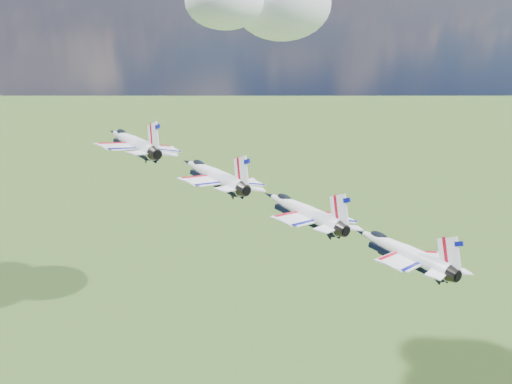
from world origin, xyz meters
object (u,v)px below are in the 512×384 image
object	(u,v)px
jet_1	(213,174)
jet_3	(401,251)
jet_0	(132,142)
jet_2	(302,211)

from	to	relation	value
jet_1	jet_3	xyz separation A→B (m)	(18.38, -15.25, -5.80)
jet_0	jet_2	size ratio (longest dim) A/B	1.00
jet_2	jet_3	xyz separation A→B (m)	(9.19, -7.62, -2.90)
jet_0	jet_1	bearing A→B (deg)	-59.69
jet_0	jet_2	world-z (taller)	jet_0
jet_0	jet_1	size ratio (longest dim) A/B	1.00
jet_1	jet_0	bearing A→B (deg)	120.31
jet_1	jet_2	distance (m)	12.29
jet_1	jet_2	size ratio (longest dim) A/B	1.00
jet_2	jet_0	bearing A→B (deg)	120.31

